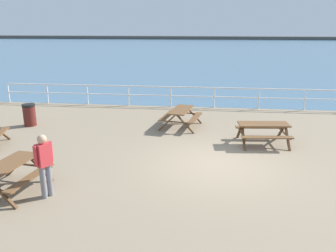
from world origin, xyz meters
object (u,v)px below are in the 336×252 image
at_px(litter_bin, 29,115).
at_px(picnic_table_near_right, 263,129).
at_px(picnic_table_far_left, 9,170).
at_px(picnic_table_near_left, 181,114).
at_px(visitor, 44,162).

bearing_deg(litter_bin, picnic_table_near_right, -7.37).
xyz_separation_m(picnic_table_far_left, litter_bin, (-2.55, 5.88, -0.10)).
height_order(picnic_table_near_left, picnic_table_far_left, same).
height_order(picnic_table_near_right, visitor, visitor).
xyz_separation_m(picnic_table_near_right, picnic_table_far_left, (-7.14, -4.63, 0.00)).
relative_size(picnic_table_near_left, picnic_table_near_right, 1.05).
xyz_separation_m(picnic_table_near_left, visitor, (-2.86, -6.67, 0.36)).
bearing_deg(litter_bin, visitor, -58.97).
relative_size(picnic_table_near_left, picnic_table_far_left, 1.02).
distance_m(picnic_table_near_left, picnic_table_near_right, 3.66).
bearing_deg(picnic_table_near_right, picnic_table_near_left, 144.27).
distance_m(picnic_table_near_right, visitor, 7.73).
bearing_deg(picnic_table_far_left, picnic_table_near_right, -49.36).
xyz_separation_m(picnic_table_near_left, picnic_table_near_right, (3.17, -1.84, 0.00)).
height_order(picnic_table_near_right, litter_bin, litter_bin).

